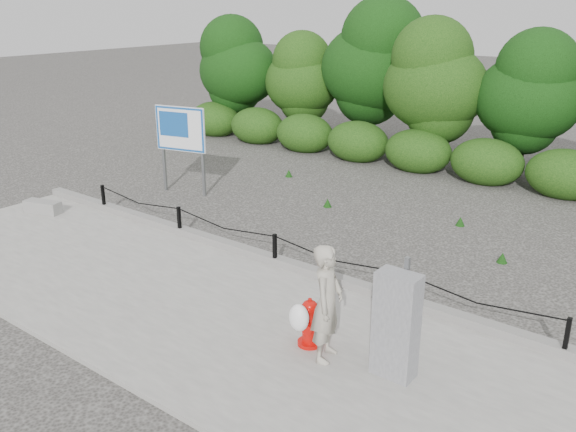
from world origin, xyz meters
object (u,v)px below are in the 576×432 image
(concrete_block, at_px, (43,207))
(advertising_sign, at_px, (181,133))
(utility_cabinet, at_px, (396,325))
(fire_hydrant, at_px, (309,323))
(pedestrian, at_px, (325,304))

(concrete_block, distance_m, advertising_sign, 3.63)
(utility_cabinet, bearing_deg, concrete_block, 175.15)
(utility_cabinet, bearing_deg, fire_hydrant, -176.05)
(pedestrian, height_order, concrete_block, pedestrian)
(pedestrian, bearing_deg, utility_cabinet, -92.88)
(concrete_block, bearing_deg, advertising_sign, 67.83)
(concrete_block, relative_size, advertising_sign, 0.39)
(fire_hydrant, distance_m, pedestrian, 0.58)
(advertising_sign, bearing_deg, utility_cabinet, -39.47)
(pedestrian, relative_size, concrete_block, 1.90)
(concrete_block, bearing_deg, utility_cabinet, -4.89)
(fire_hydrant, relative_size, advertising_sign, 0.33)
(concrete_block, xyz_separation_m, advertising_sign, (1.27, 3.13, 1.33))
(pedestrian, height_order, utility_cabinet, pedestrian)
(pedestrian, distance_m, utility_cabinet, 0.96)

